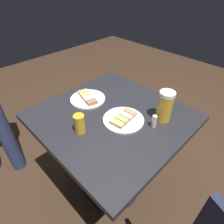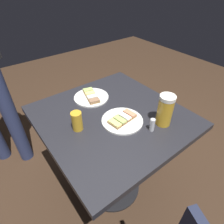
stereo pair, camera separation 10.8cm
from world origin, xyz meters
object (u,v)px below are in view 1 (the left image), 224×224
(beer_glass_small, at_px, (80,124))
(plate_far, at_px, (88,98))
(salt_shaker, at_px, (154,121))
(plate_near, at_px, (123,119))
(beer_mug, at_px, (165,106))

(beer_glass_small, bearing_deg, plate_far, -45.97)
(salt_shaker, bearing_deg, plate_near, 26.95)
(plate_near, relative_size, salt_shaker, 3.13)
(beer_glass_small, height_order, salt_shaker, beer_glass_small)
(plate_near, relative_size, beer_glass_small, 2.16)
(beer_mug, xyz_separation_m, beer_glass_small, (0.24, 0.40, -0.04))
(beer_glass_small, bearing_deg, beer_mug, -121.19)
(beer_mug, bearing_deg, salt_shaker, 92.44)
(plate_near, xyz_separation_m, beer_mug, (-0.14, -0.17, 0.08))
(beer_mug, height_order, beer_glass_small, beer_mug)
(plate_far, relative_size, beer_glass_small, 2.11)
(plate_near, distance_m, beer_mug, 0.24)
(plate_near, xyz_separation_m, salt_shaker, (-0.15, -0.08, 0.03))
(plate_near, bearing_deg, plate_far, 2.03)
(plate_near, distance_m, salt_shaker, 0.17)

